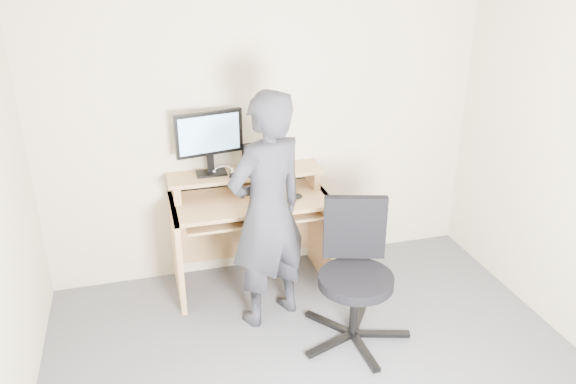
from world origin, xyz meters
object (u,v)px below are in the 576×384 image
person (268,212)px  desk (249,218)px  office_chair (355,268)px  monitor (209,137)px

person → desk: bearing=-111.3°
desk → office_chair: bearing=-58.7°
person → monitor: bearing=-89.4°
monitor → person: (0.29, -0.63, -0.36)m
office_chair → monitor: bearing=145.7°
desk → office_chair: (0.54, -0.89, -0.02)m
monitor → person: size_ratio=0.30×
office_chair → desk: bearing=137.7°
desk → office_chair: size_ratio=1.25×
desk → monitor: bearing=160.9°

